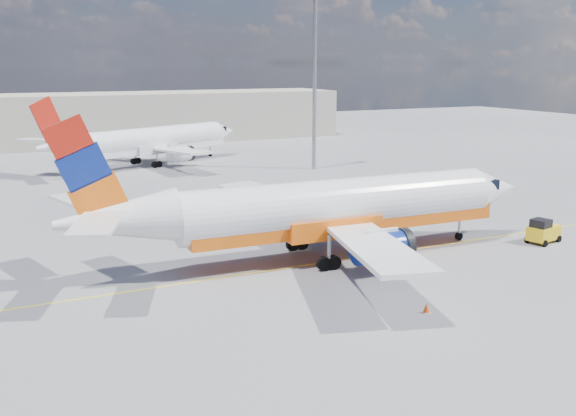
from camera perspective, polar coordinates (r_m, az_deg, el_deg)
name	(u,v)px	position (r m, az deg, el deg)	size (l,w,h in m)	color
ground	(320,280)	(38.81, 2.82, -6.45)	(240.00, 240.00, 0.00)	slate
taxi_line	(297,266)	(41.33, 0.84, -5.21)	(70.00, 0.15, 0.01)	yellow
terminal_main	(131,118)	(109.89, -13.81, 7.82)	(70.00, 14.00, 8.00)	#B0A897
main_jet	(325,209)	(42.31, 3.35, -0.07)	(33.47, 26.47, 10.15)	white
second_jet	(151,141)	(83.81, -12.11, 5.84)	(30.00, 22.60, 9.24)	white
gse_tug	(543,231)	(50.03, 21.73, -1.93)	(2.80, 2.11, 1.81)	black
traffic_cone	(426,308)	(34.63, 12.20, -8.70)	(0.38, 0.38, 0.53)	white
floodlight_mast	(315,59)	(78.47, 2.39, 13.13)	(1.62, 1.62, 22.18)	gray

